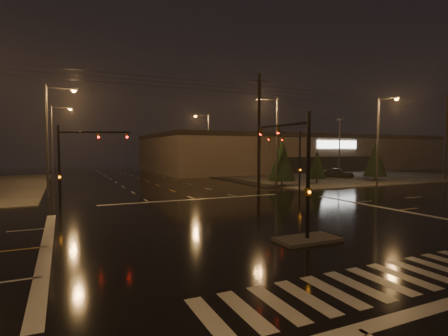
{
  "coord_description": "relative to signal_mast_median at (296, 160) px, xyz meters",
  "views": [
    {
      "loc": [
        -10.28,
        -16.93,
        4.25
      ],
      "look_at": [
        -0.28,
        4.64,
        3.0
      ],
      "focal_mm": 28.0,
      "sensor_mm": 36.0,
      "label": 1
    }
  ],
  "objects": [
    {
      "name": "crosswalk",
      "position": [
        -0.0,
        -5.93,
        -3.75
      ],
      "size": [
        15.0,
        2.6,
        0.01
      ],
      "primitive_type": "cube",
      "color": "beige",
      "rests_on": "ground"
    },
    {
      "name": "streetlight_6",
      "position": [
        22.0,
        14.26,
        2.05
      ],
      "size": [
        0.32,
        2.77,
        10.0
      ],
      "color": "#38383A",
      "rests_on": "ground"
    },
    {
      "name": "streetlight_4",
      "position": [
        11.18,
        39.07,
        2.05
      ],
      "size": [
        2.77,
        0.32,
        10.0
      ],
      "color": "#38383A",
      "rests_on": "ground"
    },
    {
      "name": "sidewalk_ne",
      "position": [
        30.0,
        33.07,
        -3.69
      ],
      "size": [
        36.0,
        36.0,
        0.12
      ],
      "primitive_type": "cube",
      "color": "#4A4742",
      "rests_on": "ground"
    },
    {
      "name": "utility_pole_2",
      "position": [
        38.0,
        17.07,
        2.38
      ],
      "size": [
        2.2,
        0.32,
        12.0
      ],
      "color": "black",
      "rests_on": "ground"
    },
    {
      "name": "median_island",
      "position": [
        -0.0,
        -0.93,
        -3.68
      ],
      "size": [
        3.0,
        1.6,
        0.15
      ],
      "primitive_type": "cube",
      "color": "#4A4742",
      "rests_on": "ground"
    },
    {
      "name": "signal_mast_nw",
      "position": [
        -9.5,
        13.21,
        0.04
      ],
      "size": [
        4.84,
        1.86,
        6.0
      ],
      "color": "black",
      "rests_on": "ground"
    },
    {
      "name": "signal_mast_ne",
      "position": [
        9.5,
        13.21,
        0.04
      ],
      "size": [
        4.84,
        1.86,
        6.0
      ],
      "color": "black",
      "rests_on": "ground"
    },
    {
      "name": "retail_building",
      "position": [
        35.0,
        49.06,
        0.09
      ],
      "size": [
        60.2,
        28.3,
        7.2
      ],
      "color": "brown",
      "rests_on": "ground"
    },
    {
      "name": "streetlight_1",
      "position": [
        -11.18,
        21.07,
        2.05
      ],
      "size": [
        2.77,
        0.32,
        10.0
      ],
      "color": "#38383A",
      "rests_on": "ground"
    },
    {
      "name": "ground",
      "position": [
        -0.0,
        3.07,
        -3.75
      ],
      "size": [
        140.0,
        140.0,
        0.0
      ],
      "primitive_type": "plane",
      "color": "black",
      "rests_on": "ground"
    },
    {
      "name": "stop_bar_far",
      "position": [
        -0.0,
        14.07,
        -3.75
      ],
      "size": [
        16.0,
        0.5,
        0.01
      ],
      "primitive_type": "cube",
      "color": "beige",
      "rests_on": "ground"
    },
    {
      "name": "conifer_0",
      "position": [
        12.62,
        19.69,
        -0.65
      ],
      "size": [
        3.07,
        3.07,
        5.5
      ],
      "color": "black",
      "rests_on": "ground"
    },
    {
      "name": "streetlight_2",
      "position": [
        -11.18,
        37.07,
        2.05
      ],
      "size": [
        2.77,
        0.32,
        10.0
      ],
      "color": "#38383A",
      "rests_on": "ground"
    },
    {
      "name": "car_parked",
      "position": [
        27.12,
        26.24,
        -2.97
      ],
      "size": [
        3.66,
        4.94,
        1.57
      ],
      "primitive_type": "imported",
      "rotation": [
        0.0,
        0.0,
        0.45
      ],
      "color": "black",
      "rests_on": "ground"
    },
    {
      "name": "conifer_2",
      "position": [
        27.85,
        20.06,
        -0.72
      ],
      "size": [
        2.99,
        2.99,
        5.37
      ],
      "color": "black",
      "rests_on": "ground"
    },
    {
      "name": "parking_lot",
      "position": [
        35.0,
        31.07,
        -3.71
      ],
      "size": [
        50.0,
        24.0,
        0.08
      ],
      "primitive_type": "cube",
      "color": "black",
      "rests_on": "ground"
    },
    {
      "name": "signal_mast_median",
      "position": [
        0.0,
        0.0,
        0.0
      ],
      "size": [
        0.25,
        4.59,
        6.0
      ],
      "color": "black",
      "rests_on": "ground"
    },
    {
      "name": "utility_pole_1",
      "position": [
        8.0,
        17.07,
        2.38
      ],
      "size": [
        2.2,
        0.32,
        12.0
      ],
      "color": "black",
      "rests_on": "ground"
    },
    {
      "name": "streetlight_3",
      "position": [
        11.18,
        19.07,
        2.05
      ],
      "size": [
        2.77,
        0.32,
        10.0
      ],
      "color": "#38383A",
      "rests_on": "ground"
    },
    {
      "name": "conifer_1",
      "position": [
        18.02,
        20.07,
        -1.34
      ],
      "size": [
        2.19,
        2.19,
        4.12
      ],
      "color": "black",
      "rests_on": "ground"
    }
  ]
}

